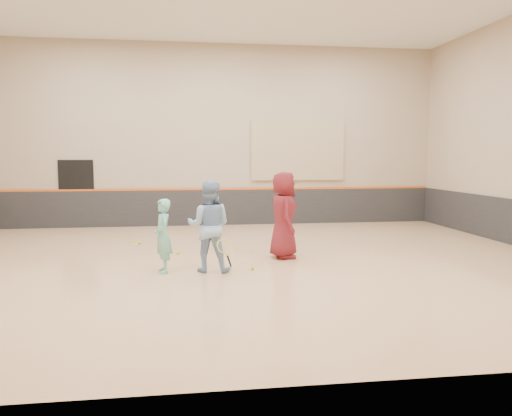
{
  "coord_description": "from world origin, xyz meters",
  "views": [
    {
      "loc": [
        -0.96,
        -10.75,
        2.34
      ],
      "look_at": [
        0.59,
        0.4,
        1.15
      ],
      "focal_mm": 35.0,
      "sensor_mm": 36.0,
      "label": 1
    }
  ],
  "objects": [
    {
      "name": "wainscot_back",
      "position": [
        0.0,
        5.97,
        0.6
      ],
      "size": [
        14.9,
        0.04,
        1.2
      ],
      "primitive_type": "cube",
      "color": "#232326",
      "rests_on": "floor"
    },
    {
      "name": "girl",
      "position": [
        -1.45,
        -0.77,
        0.74
      ],
      "size": [
        0.45,
        0.6,
        1.48
      ],
      "primitive_type": "imported",
      "rotation": [
        0.0,
        0.0,
        -1.37
      ],
      "color": "#78D0BF",
      "rests_on": "floor"
    },
    {
      "name": "doorway",
      "position": [
        -4.5,
        5.98,
        1.1
      ],
      "size": [
        1.1,
        0.05,
        2.2
      ],
      "primitive_type": "cube",
      "color": "black",
      "rests_on": "floor"
    },
    {
      "name": "ball_under_racket",
      "position": [
        0.35,
        -0.81,
        0.03
      ],
      "size": [
        0.07,
        0.07,
        0.07
      ],
      "primitive_type": "sphere",
      "color": "gold",
      "rests_on": "floor"
    },
    {
      "name": "acoustic_panel",
      "position": [
        2.8,
        5.95,
        2.5
      ],
      "size": [
        3.2,
        0.08,
        2.0
      ],
      "primitive_type": "cube",
      "color": "tan",
      "rests_on": "wall_back"
    },
    {
      "name": "accent_stripe",
      "position": [
        0.0,
        5.96,
        1.22
      ],
      "size": [
        14.9,
        0.03,
        0.06
      ],
      "primitive_type": "cube",
      "color": "#D85914",
      "rests_on": "wall_back"
    },
    {
      "name": "spare_racket",
      "position": [
        -2.36,
        2.84,
        0.04
      ],
      "size": [
        0.65,
        0.65,
        0.08
      ],
      "primitive_type": null,
      "color": "gold",
      "rests_on": "floor"
    },
    {
      "name": "room",
      "position": [
        0.0,
        0.0,
        0.81
      ],
      "size": [
        15.04,
        12.04,
        6.22
      ],
      "color": "tan",
      "rests_on": "ground"
    },
    {
      "name": "ball_beside_spare",
      "position": [
        -1.19,
        1.02,
        0.03
      ],
      "size": [
        0.07,
        0.07,
        0.07
      ],
      "primitive_type": "sphere",
      "color": "gold",
      "rests_on": "floor"
    },
    {
      "name": "instructor",
      "position": [
        -0.53,
        -0.79,
        0.92
      ],
      "size": [
        1.02,
        0.87,
        1.85
      ],
      "primitive_type": "imported",
      "rotation": [
        0.0,
        0.0,
        2.93
      ],
      "color": "#90B3DF",
      "rests_on": "floor"
    },
    {
      "name": "held_racket",
      "position": [
        -0.25,
        -1.21,
        0.58
      ],
      "size": [
        0.46,
        0.46,
        0.6
      ],
      "primitive_type": null,
      "color": "#CCD72F",
      "rests_on": "instructor"
    },
    {
      "name": "ball_in_hand",
      "position": [
        1.43,
        0.24,
        1.27
      ],
      "size": [
        0.07,
        0.07,
        0.07
      ],
      "primitive_type": "sphere",
      "color": "#CDE334",
      "rests_on": "young_man"
    },
    {
      "name": "young_man",
      "position": [
        1.21,
        0.33,
        0.99
      ],
      "size": [
        0.63,
        0.97,
        1.97
      ],
      "primitive_type": "imported",
      "rotation": [
        0.0,
        0.0,
        1.57
      ],
      "color": "maroon",
      "rests_on": "floor"
    }
  ]
}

